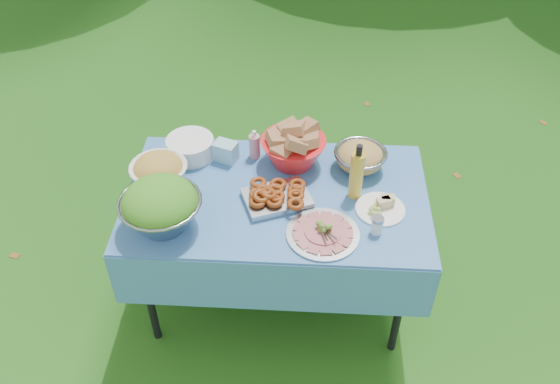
# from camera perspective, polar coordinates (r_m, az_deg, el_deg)

# --- Properties ---
(ground) EXTENTS (80.00, 80.00, 0.00)m
(ground) POSITION_cam_1_polar(r_m,az_deg,el_deg) (3.43, -0.27, -9.74)
(ground) COLOR #0D3409
(ground) RESTS_ON ground
(picnic_table) EXTENTS (1.46, 0.86, 0.76)m
(picnic_table) POSITION_cam_1_polar(r_m,az_deg,el_deg) (3.14, -0.29, -5.44)
(picnic_table) COLOR #73A8DE
(picnic_table) RESTS_ON ground
(salad_bowl) EXTENTS (0.41, 0.41, 0.24)m
(salad_bowl) POSITION_cam_1_polar(r_m,az_deg,el_deg) (2.69, -11.45, -1.34)
(salad_bowl) COLOR gray
(salad_bowl) RESTS_ON picnic_table
(pasta_bowl_white) EXTENTS (0.33, 0.33, 0.16)m
(pasta_bowl_white) POSITION_cam_1_polar(r_m,az_deg,el_deg) (2.95, -11.60, 2.07)
(pasta_bowl_white) COLOR white
(pasta_bowl_white) RESTS_ON picnic_table
(plate_stack) EXTENTS (0.30, 0.30, 0.10)m
(plate_stack) POSITION_cam_1_polar(r_m,az_deg,el_deg) (3.11, -8.62, 4.29)
(plate_stack) COLOR white
(plate_stack) RESTS_ON picnic_table
(wipes_box) EXTENTS (0.14, 0.12, 0.10)m
(wipes_box) POSITION_cam_1_polar(r_m,az_deg,el_deg) (3.06, -5.25, 3.91)
(wipes_box) COLOR #95D2E2
(wipes_box) RESTS_ON picnic_table
(sanitizer_bottle) EXTENTS (0.07, 0.07, 0.16)m
(sanitizer_bottle) POSITION_cam_1_polar(r_m,az_deg,el_deg) (3.05, -2.47, 4.64)
(sanitizer_bottle) COLOR pink
(sanitizer_bottle) RESTS_ON picnic_table
(bread_bowl) EXTENTS (0.38, 0.38, 0.22)m
(bread_bowl) POSITION_cam_1_polar(r_m,az_deg,el_deg) (2.99, 1.29, 4.49)
(bread_bowl) COLOR red
(bread_bowl) RESTS_ON picnic_table
(pasta_bowl_steel) EXTENTS (0.27, 0.27, 0.14)m
(pasta_bowl_steel) POSITION_cam_1_polar(r_m,az_deg,el_deg) (3.01, 7.72, 3.37)
(pasta_bowl_steel) COLOR gray
(pasta_bowl_steel) RESTS_ON picnic_table
(fried_tray) EXTENTS (0.36, 0.31, 0.07)m
(fried_tray) POSITION_cam_1_polar(r_m,az_deg,el_deg) (2.81, -0.31, -0.36)
(fried_tray) COLOR #ABACB0
(fried_tray) RESTS_ON picnic_table
(charcuterie_platter) EXTENTS (0.34, 0.34, 0.08)m
(charcuterie_platter) POSITION_cam_1_polar(r_m,az_deg,el_deg) (2.66, 4.17, -3.57)
(charcuterie_platter) COLOR silver
(charcuterie_platter) RESTS_ON picnic_table
(oil_bottle) EXTENTS (0.08, 0.08, 0.30)m
(oil_bottle) POSITION_cam_1_polar(r_m,az_deg,el_deg) (2.79, 7.41, 2.00)
(oil_bottle) COLOR gold
(oil_bottle) RESTS_ON picnic_table
(cheese_plate) EXTENTS (0.25, 0.25, 0.06)m
(cheese_plate) POSITION_cam_1_polar(r_m,az_deg,el_deg) (2.81, 9.67, -1.25)
(cheese_plate) COLOR white
(cheese_plate) RESTS_ON picnic_table
(shaker) EXTENTS (0.06, 0.06, 0.09)m
(shaker) POSITION_cam_1_polar(r_m,az_deg,el_deg) (2.70, 9.34, -3.17)
(shaker) COLOR silver
(shaker) RESTS_ON picnic_table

